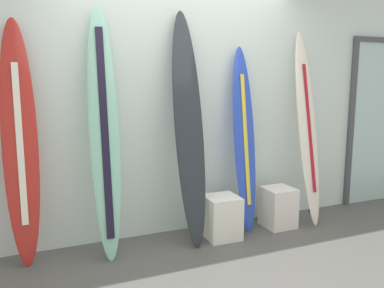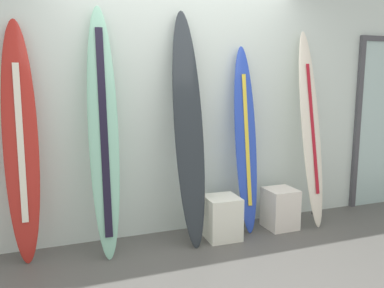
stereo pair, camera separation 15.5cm
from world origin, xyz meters
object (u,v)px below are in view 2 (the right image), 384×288
at_px(display_block_center, 280,208).
at_px(surfboard_cobalt, 246,142).
at_px(surfboard_seafoam, 104,134).
at_px(surfboard_ivory, 311,130).
at_px(surfboard_crimson, 21,145).
at_px(surfboard_charcoal, 189,128).
at_px(display_block_left, 222,218).

bearing_deg(display_block_center, surfboard_cobalt, 164.37).
height_order(surfboard_seafoam, surfboard_ivory, surfboard_seafoam).
relative_size(surfboard_crimson, surfboard_cobalt, 1.08).
relative_size(surfboard_charcoal, display_block_left, 5.22).
bearing_deg(surfboard_seafoam, display_block_center, -1.68).
relative_size(surfboard_crimson, surfboard_ivory, 0.99).
relative_size(surfboard_ivory, display_block_left, 4.92).
height_order(surfboard_seafoam, display_block_left, surfboard_seafoam).
bearing_deg(surfboard_crimson, display_block_center, -3.24).
bearing_deg(surfboard_ivory, surfboard_seafoam, 179.73).
bearing_deg(display_block_left, surfboard_seafoam, 175.33).
height_order(surfboard_crimson, surfboard_cobalt, surfboard_crimson).
xyz_separation_m(surfboard_crimson, surfboard_ivory, (2.86, -0.10, 0.01)).
height_order(surfboard_charcoal, display_block_left, surfboard_charcoal).
distance_m(surfboard_crimson, surfboard_cobalt, 2.11).
height_order(surfboard_seafoam, display_block_center, surfboard_seafoam).
bearing_deg(surfboard_seafoam, surfboard_charcoal, -1.45).
xyz_separation_m(surfboard_seafoam, surfboard_ivory, (2.18, -0.01, -0.06)).
xyz_separation_m(surfboard_charcoal, display_block_center, (1.02, -0.03, -0.90)).
distance_m(surfboard_charcoal, display_block_left, 0.96).
distance_m(surfboard_seafoam, surfboard_cobalt, 1.44).
relative_size(surfboard_ivory, display_block_center, 4.91).
xyz_separation_m(surfboard_crimson, display_block_left, (1.79, -0.18, -0.81)).
relative_size(surfboard_seafoam, surfboard_ivory, 1.06).
bearing_deg(surfboard_seafoam, display_block_left, -4.67).
distance_m(surfboard_ivory, display_block_left, 1.35).
height_order(surfboard_crimson, surfboard_charcoal, surfboard_charcoal).
bearing_deg(display_block_center, surfboard_ivory, 6.53).
distance_m(surfboard_seafoam, display_block_left, 1.42).
distance_m(surfboard_seafoam, surfboard_charcoal, 0.79).
relative_size(surfboard_seafoam, surfboard_cobalt, 1.16).
relative_size(surfboard_seafoam, display_block_center, 5.21).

